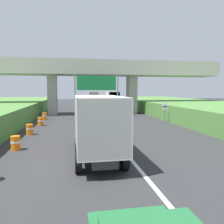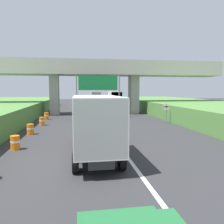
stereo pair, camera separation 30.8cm
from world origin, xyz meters
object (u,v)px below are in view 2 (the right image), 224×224
Objects in this scene: speed_limit_sign at (166,110)px; truck_orange at (95,123)px; truck_black at (95,97)px; construction_barrel_2 at (15,143)px; construction_barrel_5 at (46,116)px; construction_barrel_3 at (30,129)px; construction_barrel_4 at (42,121)px; overhead_highway_sign at (98,86)px; truck_red at (114,99)px.

truck_orange reaches higher than speed_limit_sign.
truck_black is 8.11× the size of construction_barrel_2.
truck_black is at bearing 72.80° from construction_barrel_5.
construction_barrel_3 is 4.89m from construction_barrel_4.
truck_black is 44.13m from truck_orange.
construction_barrel_4 is at bearing -87.72° from construction_barrel_5.
speed_limit_sign is 17.16m from construction_barrel_2.
truck_black is 8.11× the size of construction_barrel_5.
overhead_highway_sign reaches higher than speed_limit_sign.
truck_orange is (-3.45, -44.00, 0.00)m from truck_black.
truck_orange reaches higher than construction_barrel_4.
construction_barrel_5 is at bearing 106.25° from truck_orange.
construction_barrel_3 is at bearing 124.57° from truck_orange.
truck_black reaches higher than construction_barrel_3.
truck_black reaches higher than construction_barrel_2.
truck_black is 8.11× the size of construction_barrel_4.
truck_orange is (-1.78, -17.33, -2.35)m from overhead_highway_sign.
truck_red is 8.11× the size of construction_barrel_2.
truck_black is (-5.74, 31.94, 0.46)m from speed_limit_sign.
speed_limit_sign is 0.31× the size of truck_orange.
construction_barrel_3 is at bearing -160.85° from speed_limit_sign.
truck_red is 8.11× the size of construction_barrel_5.
construction_barrel_3 is (-6.72, -10.17, -3.83)m from overhead_highway_sign.
truck_red is at bearing 78.96° from truck_orange.
truck_black is (1.66, 26.67, -2.35)m from overhead_highway_sign.
truck_orange is (-6.96, -35.69, 0.00)m from truck_red.
speed_limit_sign reaches higher than construction_barrel_5.
truck_orange is (-9.18, -12.06, 0.46)m from speed_limit_sign.
overhead_highway_sign is 7.74m from construction_barrel_5.
truck_orange is at bearing -127.28° from speed_limit_sign.
construction_barrel_4 is (0.13, 9.77, 0.00)m from construction_barrel_2.
construction_barrel_3 is (-0.06, 4.89, 0.00)m from construction_barrel_2.
construction_barrel_5 is (-6.72, -0.40, -3.83)m from overhead_highway_sign.
construction_barrel_5 is (-4.93, 16.93, -1.47)m from truck_orange.
speed_limit_sign reaches higher than construction_barrel_3.
construction_barrel_3 is at bearing -112.64° from truck_red.
overhead_highway_sign is 0.81× the size of truck_orange.
construction_barrel_4 is (-11.70, -23.65, -1.47)m from truck_red.
construction_barrel_5 is at bearing 160.97° from speed_limit_sign.
speed_limit_sign is 2.48× the size of construction_barrel_5.
truck_red is 8.11× the size of construction_barrel_3.
speed_limit_sign is 0.31× the size of truck_red.
construction_barrel_3 is at bearing 90.74° from construction_barrel_2.
truck_red is 1.00× the size of truck_black.
construction_barrel_4 is at bearing 87.70° from construction_barrel_3.
construction_barrel_3 is at bearing -123.44° from overhead_highway_sign.
truck_black is 37.81m from construction_barrel_3.
truck_red and truck_orange have the same top height.
construction_barrel_4 is at bearing -116.33° from truck_red.
speed_limit_sign is 13.96m from construction_barrel_4.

